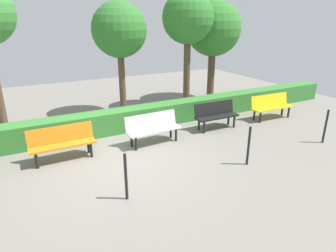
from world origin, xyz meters
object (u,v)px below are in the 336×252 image
(bench_yellow, at_px, (271,105))
(tree_far, at_px, (119,31))
(bench_white, at_px, (153,127))
(bench_black, at_px, (216,114))
(tree_near, at_px, (213,29))
(tree_mid, at_px, (188,19))
(bench_orange, at_px, (62,142))

(bench_yellow, height_order, tree_far, tree_far)
(bench_white, height_order, tree_far, tree_far)
(bench_black, bearing_deg, tree_near, -121.50)
(bench_yellow, distance_m, tree_mid, 4.40)
(bench_yellow, xyz_separation_m, bench_black, (2.35, -0.11, -0.00))
(bench_white, bearing_deg, bench_yellow, 177.96)
(bench_white, relative_size, bench_orange, 1.00)
(bench_orange, xyz_separation_m, tree_far, (-2.70, -2.99, 2.52))
(tree_near, xyz_separation_m, tree_far, (4.12, 0.13, 0.02))
(tree_near, bearing_deg, tree_far, 1.81)
(tree_mid, bearing_deg, bench_white, 44.57)
(bench_orange, xyz_separation_m, tree_mid, (-5.25, -2.60, 2.90))
(bench_white, distance_m, tree_mid, 4.86)
(tree_mid, bearing_deg, tree_far, -8.66)
(bench_white, xyz_separation_m, bench_orange, (2.48, -0.13, 0.00))
(tree_near, bearing_deg, bench_yellow, 96.10)
(bench_white, bearing_deg, bench_black, -179.02)
(bench_yellow, xyz_separation_m, bench_white, (4.68, 0.03, -0.00))
(bench_yellow, xyz_separation_m, tree_mid, (1.91, -2.70, 2.90))
(bench_black, distance_m, tree_far, 4.44)
(bench_black, height_order, tree_far, tree_far)
(tree_far, bearing_deg, tree_near, -178.19)
(bench_yellow, distance_m, bench_orange, 7.16)
(bench_white, distance_m, tree_far, 4.02)
(tree_near, bearing_deg, bench_white, 36.86)
(bench_orange, xyz_separation_m, tree_near, (-6.81, -3.12, 2.50))
(bench_white, height_order, tree_mid, tree_mid)
(bench_white, height_order, bench_orange, bench_orange)
(bench_black, bearing_deg, tree_far, -53.46)
(tree_near, distance_m, tree_mid, 1.69)
(bench_black, height_order, tree_near, tree_near)
(bench_yellow, xyz_separation_m, tree_far, (4.46, -3.09, 2.52))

